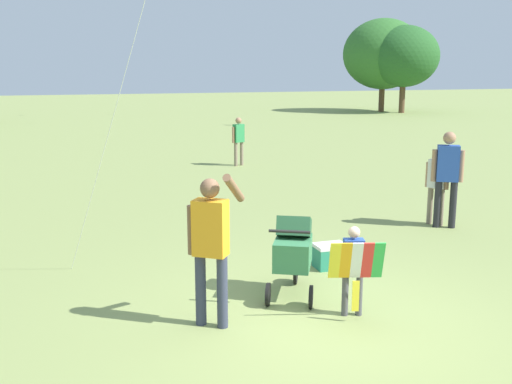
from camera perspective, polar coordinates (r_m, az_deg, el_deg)
ground_plane at (r=6.96m, az=6.33°, el=-12.38°), size 120.00×120.00×0.00m
treeline_distant at (r=34.16m, az=-17.40°, el=12.76°), size 42.80×6.03×6.21m
child_with_butterfly_kite at (r=7.01m, az=9.22°, el=-6.68°), size 0.63×0.43×1.07m
person_adult_flyer at (r=6.59m, az=-4.29°, el=-4.41°), size 0.67×0.46×1.75m
stroller at (r=7.59m, az=3.53°, el=-5.36°), size 0.83×1.10×1.03m
person_red_shirt at (r=11.39m, az=16.74°, el=1.07°), size 0.31×0.40×1.40m
person_sitting_far at (r=17.56m, az=-1.65°, el=5.19°), size 0.43×0.28×1.41m
person_back_turned at (r=11.20m, az=17.64°, el=1.84°), size 0.50×0.38×1.73m
cooler_box at (r=8.77m, az=7.03°, el=-6.01°), size 0.45×0.33×0.35m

